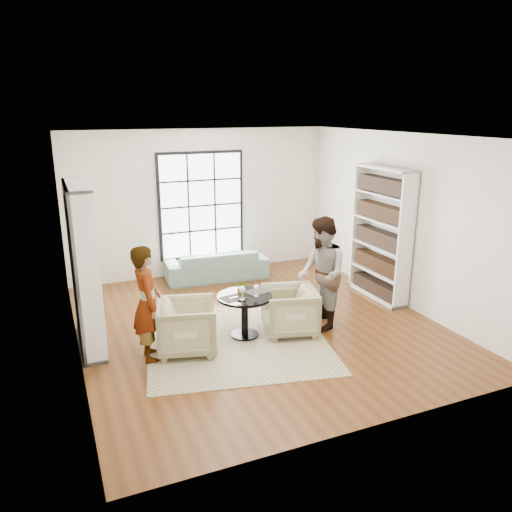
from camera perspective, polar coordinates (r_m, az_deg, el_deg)
name	(u,v)px	position (r m, az deg, el deg)	size (l,w,h in m)	color
ground	(257,324)	(8.21, 0.16, -7.81)	(6.00, 6.00, 0.00)	#573214
room_shell	(245,242)	(8.26, -1.31, 1.61)	(6.00, 6.01, 6.00)	silver
rug	(237,341)	(7.66, -2.19, -9.64)	(2.65, 2.65, 0.01)	tan
pedestal_table	(245,307)	(7.62, -1.31, -5.81)	(0.84, 0.84, 0.67)	black
sofa	(216,264)	(10.29, -4.57, -0.96)	(2.06, 0.81, 0.60)	slate
armchair_left	(187,327)	(7.29, -7.85, -8.00)	(0.81, 0.83, 0.76)	#BEB488
armchair_right	(289,311)	(7.81, 3.84, -6.24)	(0.78, 0.81, 0.73)	tan
person_left	(147,303)	(7.01, -12.34, -5.33)	(0.60, 0.39, 1.64)	gray
person_right	(321,274)	(7.87, 7.50, -2.04)	(0.87, 0.68, 1.79)	gray
placemat_left	(233,298)	(7.45, -2.59, -4.80)	(0.34, 0.26, 0.01)	black
placemat_right	(257,292)	(7.69, 0.13, -4.09)	(0.34, 0.26, 0.01)	black
cutlery_left	(233,297)	(7.45, -2.59, -4.75)	(0.14, 0.22, 0.01)	silver
cutlery_right	(257,291)	(7.69, 0.13, -4.04)	(0.14, 0.22, 0.01)	silver
wine_glass_left	(242,290)	(7.34, -1.59, -3.88)	(0.10, 0.10, 0.21)	silver
wine_glass_right	(256,288)	(7.48, 0.02, -3.65)	(0.08, 0.08, 0.19)	silver
flower_centerpiece	(242,288)	(7.53, -1.62, -3.67)	(0.20, 0.18, 0.23)	gray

